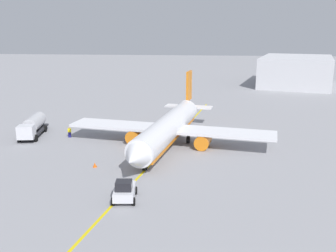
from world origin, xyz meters
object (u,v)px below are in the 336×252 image
(safety_cone_nose, at_px, (95,165))
(pushback_tug, at_px, (124,191))
(refueling_worker, at_px, (70,132))
(airplane, at_px, (169,128))
(fuel_tanker, at_px, (33,126))

(safety_cone_nose, bearing_deg, pushback_tug, 33.03)
(safety_cone_nose, bearing_deg, refueling_worker, -148.12)
(airplane, bearing_deg, pushback_tug, -7.59)
(pushback_tug, relative_size, refueling_worker, 2.22)
(fuel_tanker, relative_size, safety_cone_nose, 16.80)
(airplane, xyz_separation_m, pushback_tug, (19.12, -2.55, -1.59))
(pushback_tug, height_order, refueling_worker, pushback_tug)
(pushback_tug, height_order, safety_cone_nose, pushback_tug)
(refueling_worker, distance_m, safety_cone_nose, 14.93)
(airplane, height_order, safety_cone_nose, airplane)
(fuel_tanker, bearing_deg, airplane, 83.84)
(pushback_tug, bearing_deg, refueling_worker, -147.64)
(pushback_tug, bearing_deg, airplane, 172.41)
(airplane, bearing_deg, refueling_worker, -98.20)
(pushback_tug, xyz_separation_m, refueling_worker, (-21.44, -13.58, -0.19))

